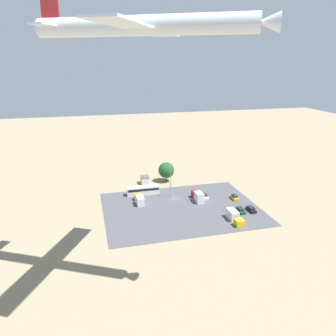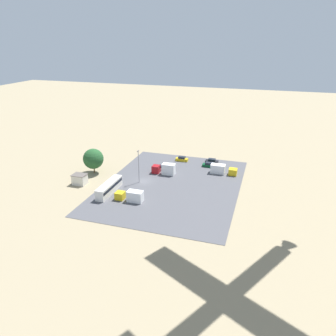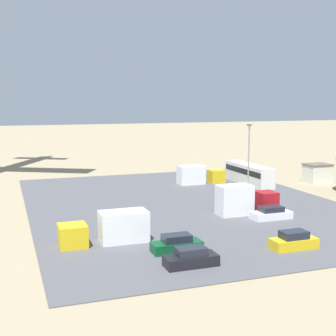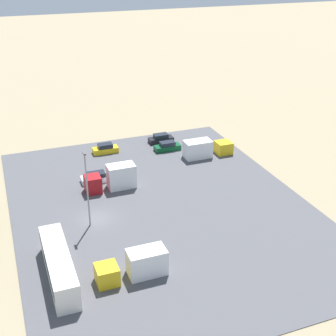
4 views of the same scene
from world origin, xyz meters
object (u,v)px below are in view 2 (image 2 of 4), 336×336
Objects in this scene: parked_car_3 at (182,159)px; parked_truck_2 at (222,170)px; parked_car_0 at (209,165)px; parked_truck_1 at (131,196)px; parked_car_1 at (212,161)px; parked_truck_0 at (165,169)px; parked_car_2 at (163,168)px; shed_building at (80,179)px; bus at (109,187)px.

parked_car_3 is 16.77m from parked_truck_2.
parked_truck_1 is at bearing 153.59° from parked_car_0.
parked_truck_0 reaches higher than parked_car_1.
parked_truck_0 is at bearing -8.19° from parked_truck_1.
parked_truck_0 reaches higher than parked_truck_1.
parked_car_3 is (1.04, -10.35, 0.03)m from parked_car_1.
parked_car_2 is at bearing -21.07° from parked_car_3.
parked_car_0 is 0.97× the size of parked_car_2.
parked_car_2 is 0.55× the size of parked_truck_2.
parked_car_3 reaches higher than parked_car_0.
parked_truck_0 is at bearing 124.57° from shed_building.
parked_car_2 is (-17.82, 19.63, -0.87)m from shed_building.
parked_truck_0 is (-14.78, 21.45, 0.12)m from shed_building.
parked_truck_1 is (23.12, -1.07, 0.74)m from parked_car_2.
parked_car_3 is 0.56× the size of parked_truck_1.
parked_car_1 is (-3.75, 0.19, 0.00)m from parked_car_0.
parked_car_1 is 9.56m from parked_truck_2.
shed_building reaches higher than parked_truck_1.
parked_truck_0 is 20.28m from parked_truck_1.
parked_truck_2 reaches higher than parked_car_0.
parked_car_1 is at bearing 130.37° from shed_building.
parked_car_3 is 0.58× the size of parked_truck_0.
parked_car_1 is at bearing 127.60° from parked_car_2.
parked_truck_1 is 0.92× the size of parked_truck_2.
parked_truck_0 is at bearing -71.61° from parked_truck_2.
parked_truck_2 is at bearing 117.96° from shed_building.
parked_car_1 is at bearing 95.74° from parked_car_3.
parked_truck_1 is at bearing 74.09° from shed_building.
parked_truck_2 is (7.21, 15.13, 0.64)m from parked_car_3.
parked_truck_2 is at bearing 97.95° from parked_car_2.
bus is at bearing -35.98° from parked_car_1.
parked_truck_2 is (8.25, 4.78, 0.67)m from parked_car_1.
parked_car_2 is at bearing -52.40° from parked_car_1.
parked_car_2 is 1.07× the size of parked_car_3.
parked_car_0 is at bearing -26.41° from parked_truck_1.
parked_car_1 is at bearing -2.88° from parked_car_0.
bus is 38.83m from parked_car_1.
shed_building is 0.34× the size of bus.
parked_car_1 reaches higher than parked_car_0.
parked_car_3 is (-2.71, -10.16, 0.03)m from parked_car_0.
shed_building is 0.94× the size of parked_car_1.
bus is 2.65× the size of parked_car_0.
bus reaches higher than parked_truck_2.
parked_car_3 is 0.52× the size of parked_truck_2.
parked_car_2 is at bearing 132.24° from shed_building.
parked_car_1 is 18.62m from parked_truck_0.
parked_truck_0 is at bearing 130.00° from parked_car_0.
parked_truck_0 is at bearing 59.04° from bus.
parked_car_0 is 15.67m from parked_car_2.
parked_car_0 is 33.79m from parked_truck_1.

